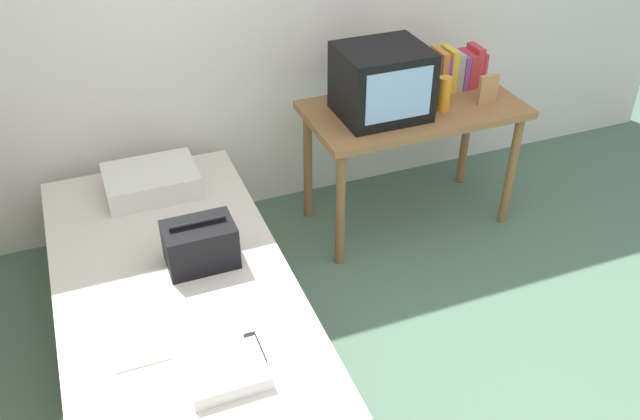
{
  "coord_description": "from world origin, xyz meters",
  "views": [
    {
      "loc": [
        -1.18,
        -1.42,
        2.36
      ],
      "look_at": [
        -0.22,
        1.04,
        0.51
      ],
      "focal_mm": 38.25,
      "sensor_mm": 36.0,
      "label": 1
    }
  ],
  "objects_px": {
    "book_row": "(457,69)",
    "picture_frame": "(488,89)",
    "remote_dark": "(255,349)",
    "folded_towel": "(226,372)",
    "bed": "(179,318)",
    "desk": "(413,122)",
    "water_bottle": "(444,94)",
    "pillow": "(151,181)",
    "handbag": "(200,244)",
    "magazine": "(138,339)",
    "tv": "(382,82)"
  },
  "relations": [
    {
      "from": "desk",
      "to": "tv",
      "type": "height_order",
      "value": "tv"
    },
    {
      "from": "book_row",
      "to": "pillow",
      "type": "height_order",
      "value": "book_row"
    },
    {
      "from": "picture_frame",
      "to": "pillow",
      "type": "xyz_separation_m",
      "value": [
        -1.79,
        0.19,
        -0.28
      ]
    },
    {
      "from": "book_row",
      "to": "handbag",
      "type": "relative_size",
      "value": 0.97
    },
    {
      "from": "tv",
      "to": "pillow",
      "type": "relative_size",
      "value": 0.98
    },
    {
      "from": "remote_dark",
      "to": "picture_frame",
      "type": "bearing_deg",
      "value": 32.48
    },
    {
      "from": "magazine",
      "to": "folded_towel",
      "type": "xyz_separation_m",
      "value": [
        0.26,
        -0.31,
        0.03
      ]
    },
    {
      "from": "pillow",
      "to": "handbag",
      "type": "relative_size",
      "value": 1.5
    },
    {
      "from": "bed",
      "to": "water_bottle",
      "type": "height_order",
      "value": "water_bottle"
    },
    {
      "from": "desk",
      "to": "book_row",
      "type": "relative_size",
      "value": 3.97
    },
    {
      "from": "remote_dark",
      "to": "magazine",
      "type": "bearing_deg",
      "value": 151.39
    },
    {
      "from": "picture_frame",
      "to": "bed",
      "type": "bearing_deg",
      "value": -164.61
    },
    {
      "from": "picture_frame",
      "to": "tv",
      "type": "bearing_deg",
      "value": 171.33
    },
    {
      "from": "desk",
      "to": "water_bottle",
      "type": "bearing_deg",
      "value": -38.06
    },
    {
      "from": "water_bottle",
      "to": "folded_towel",
      "type": "bearing_deg",
      "value": -142.76
    },
    {
      "from": "picture_frame",
      "to": "magazine",
      "type": "relative_size",
      "value": 0.56
    },
    {
      "from": "book_row",
      "to": "pillow",
      "type": "distance_m",
      "value": 1.77
    },
    {
      "from": "remote_dark",
      "to": "bed",
      "type": "bearing_deg",
      "value": 111.13
    },
    {
      "from": "water_bottle",
      "to": "book_row",
      "type": "height_order",
      "value": "book_row"
    },
    {
      "from": "magazine",
      "to": "remote_dark",
      "type": "bearing_deg",
      "value": -28.61
    },
    {
      "from": "book_row",
      "to": "picture_frame",
      "type": "height_order",
      "value": "book_row"
    },
    {
      "from": "book_row",
      "to": "folded_towel",
      "type": "height_order",
      "value": "book_row"
    },
    {
      "from": "bed",
      "to": "pillow",
      "type": "relative_size",
      "value": 4.45
    },
    {
      "from": "handbag",
      "to": "tv",
      "type": "bearing_deg",
      "value": 26.36
    },
    {
      "from": "bed",
      "to": "handbag",
      "type": "relative_size",
      "value": 6.67
    },
    {
      "from": "desk",
      "to": "folded_towel",
      "type": "bearing_deg",
      "value": -138.25
    },
    {
      "from": "bed",
      "to": "book_row",
      "type": "distance_m",
      "value": 2.02
    },
    {
      "from": "handbag",
      "to": "picture_frame",
      "type": "bearing_deg",
      "value": 15.09
    },
    {
      "from": "bed",
      "to": "pillow",
      "type": "bearing_deg",
      "value": 86.65
    },
    {
      "from": "bed",
      "to": "remote_dark",
      "type": "relative_size",
      "value": 12.82
    },
    {
      "from": "bed",
      "to": "folded_towel",
      "type": "relative_size",
      "value": 7.14
    },
    {
      "from": "water_bottle",
      "to": "remote_dark",
      "type": "distance_m",
      "value": 1.75
    },
    {
      "from": "remote_dark",
      "to": "folded_towel",
      "type": "relative_size",
      "value": 0.56
    },
    {
      "from": "desk",
      "to": "magazine",
      "type": "xyz_separation_m",
      "value": [
        -1.64,
        -0.92,
        -0.16
      ]
    },
    {
      "from": "tv",
      "to": "desk",
      "type": "bearing_deg",
      "value": 4.42
    },
    {
      "from": "picture_frame",
      "to": "remote_dark",
      "type": "xyz_separation_m",
      "value": [
        -1.62,
        -1.03,
        -0.33
      ]
    },
    {
      "from": "bed",
      "to": "magazine",
      "type": "relative_size",
      "value": 6.9
    },
    {
      "from": "water_bottle",
      "to": "pillow",
      "type": "xyz_separation_m",
      "value": [
        -1.53,
        0.18,
        -0.29
      ]
    },
    {
      "from": "water_bottle",
      "to": "tv",
      "type": "bearing_deg",
      "value": 166.85
    },
    {
      "from": "desk",
      "to": "water_bottle",
      "type": "distance_m",
      "value": 0.24
    },
    {
      "from": "tv",
      "to": "water_bottle",
      "type": "height_order",
      "value": "tv"
    },
    {
      "from": "desk",
      "to": "picture_frame",
      "type": "height_order",
      "value": "picture_frame"
    },
    {
      "from": "picture_frame",
      "to": "water_bottle",
      "type": "bearing_deg",
      "value": 177.08
    },
    {
      "from": "book_row",
      "to": "magazine",
      "type": "distance_m",
      "value": 2.27
    },
    {
      "from": "book_row",
      "to": "handbag",
      "type": "distance_m",
      "value": 1.8
    },
    {
      "from": "water_bottle",
      "to": "handbag",
      "type": "distance_m",
      "value": 1.52
    },
    {
      "from": "bed",
      "to": "water_bottle",
      "type": "relative_size",
      "value": 10.85
    },
    {
      "from": "book_row",
      "to": "tv",
      "type": "bearing_deg",
      "value": -164.17
    },
    {
      "from": "bed",
      "to": "magazine",
      "type": "height_order",
      "value": "magazine"
    },
    {
      "from": "tv",
      "to": "folded_towel",
      "type": "distance_m",
      "value": 1.73
    }
  ]
}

